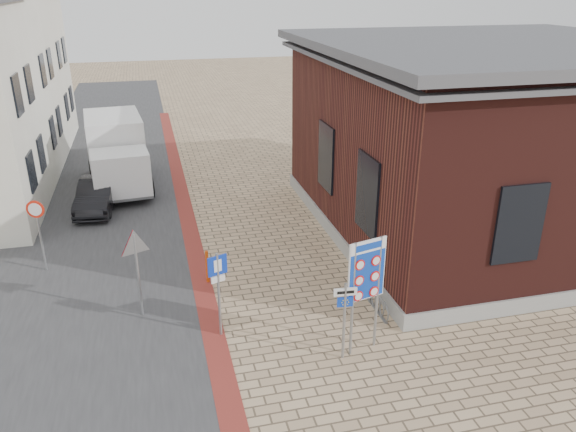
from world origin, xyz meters
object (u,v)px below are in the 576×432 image
border_sign (367,272)px  parking_sign (218,281)px  sedan (97,195)px  bollard (207,267)px  box_truck (117,152)px  essen_sign (345,310)px

border_sign → parking_sign: bearing=141.7°
sedan → bollard: sedan is taller
sedan → parking_sign: bearing=-64.5°
box_truck → bollard: (2.83, -9.93, -1.06)m
sedan → essen_sign: size_ratio=1.81×
border_sign → bollard: bearing=113.1°
essen_sign → bollard: size_ratio=1.95×
sedan → border_sign: border_sign is taller
box_truck → essen_sign: box_truck is taller
box_truck → border_sign: (6.23, -14.33, 0.62)m
border_sign → parking_sign: (-3.39, 1.50, -0.58)m
border_sign → bollard: 5.81m
box_truck → bollard: size_ratio=5.66×
box_truck → bollard: 10.38m
border_sign → parking_sign: size_ratio=1.27×
parking_sign → box_truck: bearing=82.6°
box_truck → parking_sign: box_truck is taller
border_sign → parking_sign: 3.76m
bollard → box_truck: bearing=105.9°
sedan → parking_sign: parking_sign is taller
box_truck → border_sign: bearing=-71.8°
sedan → border_sign: 13.68m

